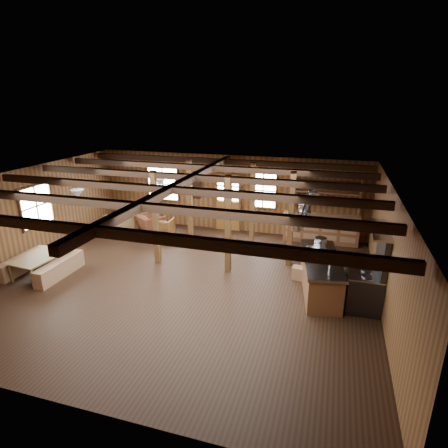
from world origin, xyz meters
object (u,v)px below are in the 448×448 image
Objects in this scene: kitchen_island at (320,274)px; commercial_range at (366,279)px; dining_table at (44,265)px; armchair_c at (121,224)px; armchair_a at (163,227)px; armchair_b at (151,225)px.

commercial_range reaches higher than kitchen_island.
dining_table is 1.92× the size of armchair_c.
commercial_range is at bearing 151.75° from armchair_a.
kitchen_island is 3.09× the size of armchair_c.
kitchen_island is at bearing -175.16° from armchair_c.
armchair_b reaches higher than armchair_c.
dining_table is at bearing 107.44° from armchair_c.
armchair_c is (-7.16, 2.30, -0.09)m from kitchen_island.
armchair_c is (0.32, 3.49, 0.10)m from dining_table.
commercial_range is at bearing -167.92° from armchair_b.
armchair_b is (1.41, 3.74, 0.10)m from dining_table.
kitchen_island is 1.61× the size of dining_table.
armchair_a reaches higher than dining_table.
dining_table is 4.22m from armchair_a.
armchair_b is at bearing 158.68° from commercial_range.
armchair_a is at bearing 146.15° from kitchen_island.
commercial_range is 1.18× the size of dining_table.
kitchen_island is at bearing 149.93° from armchair_a.
armchair_c is (-1.09, -0.25, -0.00)m from armchair_b.
kitchen_island is 6.58m from armchair_b.
dining_table is 2.25× the size of armchair_a.
armchair_a is at bearing -146.28° from armchair_c.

